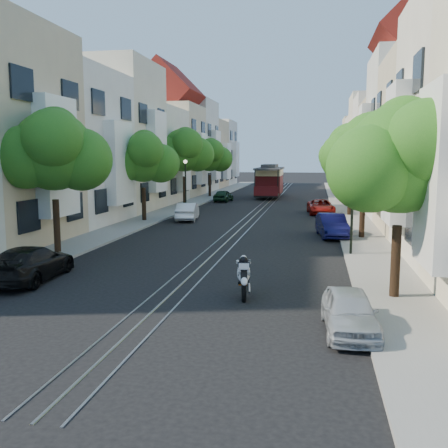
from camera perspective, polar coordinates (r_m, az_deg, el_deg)
The scene contains 27 objects.
ground at distance 47.66m, azimuth 4.83°, elevation 2.21°, with size 200.00×200.00×0.00m, color black.
sidewalk_east at distance 47.50m, azimuth 13.57°, elevation 2.07°, with size 2.50×80.00×0.12m, color gray.
sidewalk_west at distance 48.90m, azimuth -3.66°, elevation 2.43°, with size 2.50×80.00×0.12m, color gray.
rail_left at distance 47.72m, azimuth 4.17°, elevation 2.23°, with size 0.06×80.00×0.02m, color gray.
rail_slot at distance 47.66m, azimuth 4.83°, elevation 2.22°, with size 0.06×80.00×0.02m, color gray.
rail_right at distance 47.61m, azimuth 5.49°, elevation 2.21°, with size 0.06×80.00×0.02m, color gray.
lane_line at distance 47.66m, azimuth 4.83°, elevation 2.21°, with size 0.08×80.00×0.01m, color tan.
townhouses_east at distance 47.68m, azimuth 19.38°, elevation 8.05°, with size 7.75×72.00×12.00m.
townhouses_west at distance 49.95m, azimuth -8.93°, elevation 8.23°, with size 7.75×72.00×11.76m.
tree_e_a at distance 16.39m, azimuth 19.72°, elevation 6.77°, with size 4.72×3.87×6.27m.
tree_e_b at distance 28.31m, azimuth 15.89°, elevation 7.81°, with size 4.93×4.08×6.68m.
tree_e_c at distance 39.27m, azimuth 14.41°, elevation 7.55°, with size 4.84×3.99×6.52m.
tree_e_d at distance 50.26m, azimuth 13.58°, elevation 7.86°, with size 5.01×4.16×6.85m.
tree_w_a at distance 24.26m, azimuth -18.82°, elevation 7.76°, with size 4.93×4.08×6.68m.
tree_w_b at distance 35.23m, azimuth -9.17°, elevation 7.38°, with size 4.72×3.87×6.27m.
tree_w_c at distance 45.75m, azimuth -4.51°, elevation 8.34°, with size 5.13×4.28×7.09m.
tree_w_d at distance 56.44m, azimuth -1.59°, elevation 7.76°, with size 4.84×3.99×6.52m.
lamp_east at distance 23.33m, azimuth 14.49°, elevation 3.30°, with size 0.32×0.32×4.16m.
lamp_west at distance 42.68m, azimuth -4.42°, elevation 5.41°, with size 0.32×0.32×4.16m.
sportbike_rider at distance 16.34m, azimuth 2.25°, elevation -5.71°, with size 0.60×2.00×1.38m.
cable_car at distance 56.35m, azimuth 5.25°, elevation 5.08°, with size 2.77×8.77×3.37m.
parked_car_e_near at distance 13.50m, azimuth 14.15°, elevation -9.66°, with size 1.33×3.30×1.12m, color #A4AAAF.
parked_car_e_mid at distance 28.97m, azimuth 12.24°, elevation -0.16°, with size 1.40×4.02×1.32m, color #0C0C3C.
parked_car_e_far at distance 40.37m, azimuth 11.01°, elevation 1.94°, with size 1.94×4.22×1.17m, color #9A140E.
parked_car_w_near at distance 19.72m, azimuth -21.23°, elevation -4.21°, with size 1.81×4.45×1.29m, color black.
parked_car_w_mid at distance 35.93m, azimuth -4.19°, elevation 1.44°, with size 1.34×3.84×1.27m, color white.
parked_car_w_far at distance 50.80m, azimuth -0.06°, elevation 3.26°, with size 1.43×3.56×1.21m, color #153521.
Camera 1 is at (4.68, -19.21, 4.53)m, focal length 40.00 mm.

